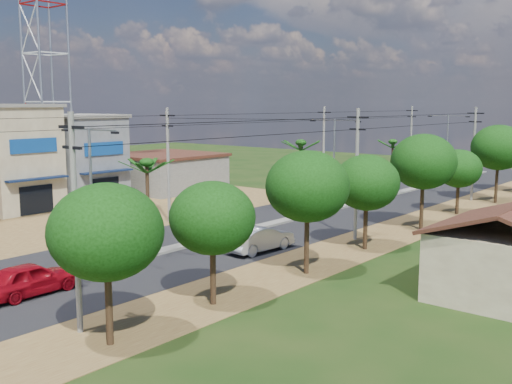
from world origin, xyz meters
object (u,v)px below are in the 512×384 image
(car_silver_mid, at_px, (260,239))
(car_white_far, at_px, (320,195))
(car_red_near, at_px, (30,279))
(car_parked_dark, at_px, (87,220))

(car_silver_mid, bearing_deg, car_white_far, -63.11)
(car_red_near, xyz_separation_m, car_white_far, (-4.74, 32.48, -0.07))
(car_white_far, distance_m, car_parked_dark, 22.45)
(car_red_near, bearing_deg, car_parked_dark, -45.01)
(car_red_near, height_order, car_white_far, car_red_near)
(car_silver_mid, relative_size, car_parked_dark, 1.22)
(car_red_near, distance_m, car_silver_mid, 14.29)
(car_white_far, bearing_deg, car_silver_mid, -72.15)
(car_silver_mid, bearing_deg, car_parked_dark, 15.85)
(car_silver_mid, distance_m, car_parked_dark, 14.59)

